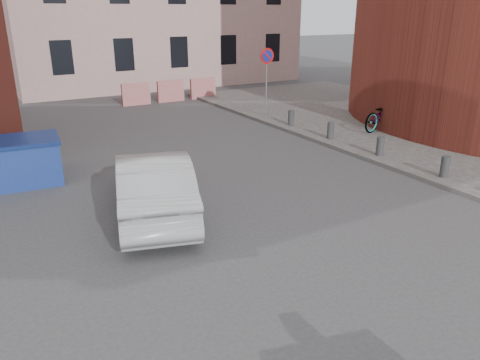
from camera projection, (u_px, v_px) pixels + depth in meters
ground at (275, 261)px, 8.17m from camera, size 120.00×120.00×0.00m
sidewalk at (450, 135)px, 16.12m from camera, size 9.00×24.00×0.12m
no_parking_sign at (267, 68)px, 18.01m from camera, size 0.60×0.09×2.65m
bollards at (380, 146)px, 13.63m from camera, size 0.22×9.02×0.55m
barriers at (171, 91)px, 22.16m from camera, size 4.70×0.18×1.00m
dumpster at (2, 163)px, 11.50m from camera, size 2.85×1.64×1.15m
silver_car at (154, 184)px, 9.84m from camera, size 2.58×4.42×1.38m
bicycle at (383, 114)px, 16.45m from camera, size 2.19×1.10×1.10m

